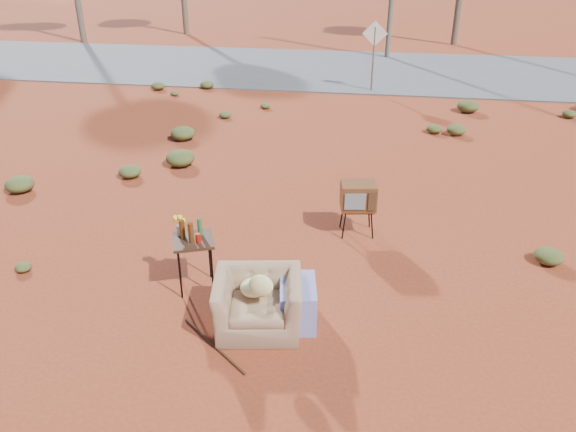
# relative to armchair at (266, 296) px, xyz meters

# --- Properties ---
(ground) EXTENTS (140.00, 140.00, 0.00)m
(ground) POSITION_rel_armchair_xyz_m (-0.44, 0.41, -0.45)
(ground) COLOR maroon
(ground) RESTS_ON ground
(highway) EXTENTS (140.00, 7.00, 0.04)m
(highway) POSITION_rel_armchair_xyz_m (-0.44, 15.41, -0.43)
(highway) COLOR #565659
(highway) RESTS_ON ground
(armchair) EXTENTS (1.39, 1.03, 0.97)m
(armchair) POSITION_rel_armchair_xyz_m (0.00, 0.00, 0.00)
(armchair) COLOR #8D6A4D
(armchair) RESTS_ON ground
(tv_unit) EXTENTS (0.64, 0.55, 0.93)m
(tv_unit) POSITION_rel_armchair_xyz_m (1.05, 2.72, 0.23)
(tv_unit) COLOR black
(tv_unit) RESTS_ON ground
(side_table) EXTENTS (0.72, 0.72, 1.12)m
(side_table) POSITION_rel_armchair_xyz_m (-1.21, 0.72, 0.37)
(side_table) COLOR #371F14
(side_table) RESTS_ON ground
(rusty_bar) EXTENTS (1.03, 0.91, 0.04)m
(rusty_bar) POSITION_rel_armchair_xyz_m (-0.56, -0.53, -0.44)
(rusty_bar) COLOR #532C16
(rusty_bar) RESTS_ON ground
(road_sign) EXTENTS (0.78, 0.06, 2.19)m
(road_sign) POSITION_rel_armchair_xyz_m (1.06, 12.41, 1.05)
(road_sign) COLOR brown
(road_sign) RESTS_ON ground
(scrub_patch) EXTENTS (17.49, 8.07, 0.33)m
(scrub_patch) POSITION_rel_armchair_xyz_m (-1.27, 4.81, -0.31)
(scrub_patch) COLOR #484E22
(scrub_patch) RESTS_ON ground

